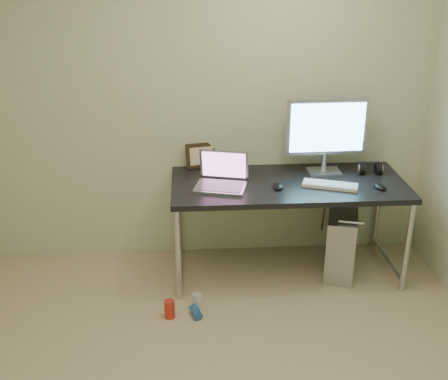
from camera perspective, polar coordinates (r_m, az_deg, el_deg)
wall_back at (r=4.29m, az=-2.01°, el=8.72°), size 3.50×0.02×2.50m
desk at (r=4.18m, az=6.54°, el=-0.12°), size 1.72×0.75×0.75m
tower_computer at (r=4.42m, az=11.80°, el=-5.20°), size 0.34×0.52×0.54m
cable_a at (r=4.66m, az=10.24°, el=-1.54°), size 0.01×0.16×0.69m
cable_b at (r=4.67m, az=11.35°, el=-1.83°), size 0.02×0.11×0.71m
can_red at (r=3.93m, az=-5.55°, el=-11.95°), size 0.08×0.08×0.13m
can_white at (r=4.01m, az=-2.77°, el=-11.22°), size 0.07×0.07×0.12m
can_blue at (r=3.94m, az=-2.87°, el=-12.30°), size 0.09×0.13×0.06m
laptop at (r=4.04m, az=-0.22°, el=1.19°), size 0.41×0.37×0.25m
monitor at (r=4.27m, az=10.40°, el=5.98°), size 0.61×0.19×0.57m
keyboard at (r=4.11m, az=10.73°, el=0.49°), size 0.41×0.25×0.02m
mouse_right at (r=4.16m, az=15.57°, el=0.42°), size 0.09×0.13×0.04m
mouse_left at (r=4.03m, az=5.53°, el=0.48°), size 0.08×0.12×0.04m
headphones at (r=4.42m, az=14.58°, el=2.06°), size 0.18×0.11×0.12m
picture_frame at (r=4.38m, az=-2.29°, el=3.54°), size 0.25×0.13×0.20m
webcam at (r=4.33m, az=0.86°, el=3.10°), size 0.04×0.03×0.12m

